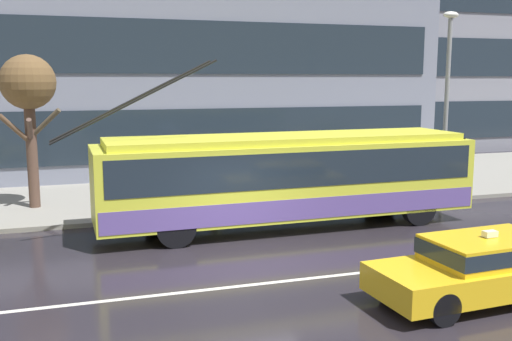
# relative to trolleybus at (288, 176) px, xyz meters

# --- Properties ---
(ground_plane) EXTENTS (160.00, 160.00, 0.00)m
(ground_plane) POSITION_rel_trolleybus_xyz_m (-1.90, -3.27, -1.51)
(ground_plane) COLOR #272229
(sidewalk_slab) EXTENTS (80.00, 10.00, 0.14)m
(sidewalk_slab) POSITION_rel_trolleybus_xyz_m (-1.90, 6.60, -1.44)
(sidewalk_slab) COLOR gray
(sidewalk_slab) RESTS_ON ground_plane
(lane_centre_line) EXTENTS (72.00, 0.14, 0.01)m
(lane_centre_line) POSITION_rel_trolleybus_xyz_m (-1.90, -4.47, -1.51)
(lane_centre_line) COLOR silver
(lane_centre_line) RESTS_ON ground_plane
(trolleybus) EXTENTS (12.19, 2.76, 4.87)m
(trolleybus) POSITION_rel_trolleybus_xyz_m (0.00, 0.00, 0.00)
(trolleybus) COLOR yellow
(trolleybus) RESTS_ON ground_plane
(taxi_oncoming_near) EXTENTS (4.53, 1.97, 1.39)m
(taxi_oncoming_near) POSITION_rel_trolleybus_xyz_m (1.62, -6.62, -0.81)
(taxi_oncoming_near) COLOR yellow
(taxi_oncoming_near) RESTS_ON ground_plane
(pedestrian_at_shelter) EXTENTS (0.37, 0.37, 1.75)m
(pedestrian_at_shelter) POSITION_rel_trolleybus_xyz_m (-1.16, 4.41, -0.33)
(pedestrian_at_shelter) COLOR navy
(pedestrian_at_shelter) RESTS_ON sidewalk_slab
(pedestrian_approaching_curb) EXTENTS (1.44, 1.44, 1.98)m
(pedestrian_approaching_curb) POSITION_rel_trolleybus_xyz_m (-1.38, 3.17, 0.22)
(pedestrian_approaching_curb) COLOR #46583F
(pedestrian_approaching_curb) RESTS_ON sidewalk_slab
(pedestrian_walking_past) EXTENTS (1.31, 1.31, 2.01)m
(pedestrian_walking_past) POSITION_rel_trolleybus_xyz_m (4.05, 2.91, 0.29)
(pedestrian_walking_past) COLOR navy
(pedestrian_walking_past) RESTS_ON sidewalk_slab
(street_lamp) EXTENTS (0.60, 0.32, 6.54)m
(street_lamp) POSITION_rel_trolleybus_xyz_m (6.82, 2.10, 2.50)
(street_lamp) COLOR gray
(street_lamp) RESTS_ON sidewalk_slab
(street_tree_bare) EXTENTS (1.94, 1.76, 4.98)m
(street_tree_bare) POSITION_rel_trolleybus_xyz_m (-7.30, 4.39, 2.54)
(street_tree_bare) COLOR brown
(street_tree_bare) RESTS_ON sidewalk_slab
(office_tower_corner_right) EXTENTS (25.57, 13.39, 18.45)m
(office_tower_corner_right) POSITION_rel_trolleybus_xyz_m (22.58, 19.48, 7.72)
(office_tower_corner_right) COLOR gray
(office_tower_corner_right) RESTS_ON ground_plane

